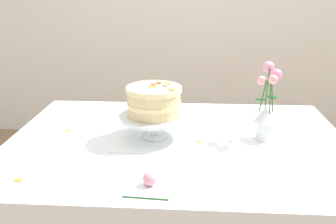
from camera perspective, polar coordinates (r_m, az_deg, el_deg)
dining_table at (r=1.56m, az=1.37°, el=-7.57°), size 1.40×1.00×0.74m
linen_napkin at (r=1.57m, az=-2.10°, el=-3.89°), size 0.33×0.33×0.00m
cake_stand at (r=1.54m, az=-2.13°, el=-1.09°), size 0.29×0.29×0.10m
layer_cake at (r=1.51m, az=-2.16°, el=1.70°), size 0.22×0.22×0.13m
flower_vase at (r=1.56m, az=14.87°, el=0.26°), size 0.10×0.11×0.32m
fallen_rose at (r=1.21m, az=-2.83°, el=-10.26°), size 0.14×0.11×0.05m
loose_petal_0 at (r=1.74m, az=15.16°, el=-2.16°), size 0.04×0.04×0.00m
loose_petal_1 at (r=1.69m, az=-15.11°, el=-2.74°), size 0.04×0.04×0.00m
loose_petal_2 at (r=1.34m, az=-21.89°, el=-9.61°), size 0.04×0.03×0.00m
loose_petal_3 at (r=1.53m, az=4.80°, el=-4.49°), size 0.04×0.04×0.00m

